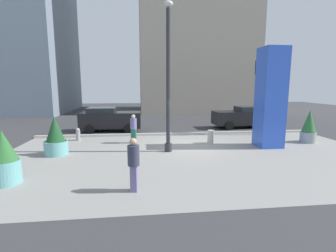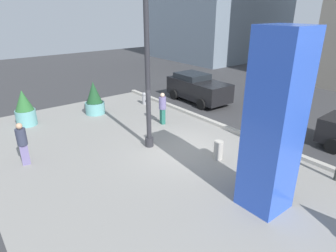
% 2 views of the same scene
% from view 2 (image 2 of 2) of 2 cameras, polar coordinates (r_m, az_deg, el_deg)
% --- Properties ---
extents(ground_plane, '(60.00, 60.00, 0.00)m').
position_cam_2_polar(ground_plane, '(15.01, 14.59, -0.23)').
color(ground_plane, '#38383A').
extents(plaza_pavement, '(18.00, 10.00, 0.02)m').
position_cam_2_polar(plaza_pavement, '(11.23, -4.83, -7.44)').
color(plaza_pavement, gray).
rests_on(plaza_pavement, ground_plane).
extents(curb_strip, '(18.00, 0.24, 0.16)m').
position_cam_2_polar(curb_strip, '(14.33, 12.45, -0.76)').
color(curb_strip, '#B7B2A8').
rests_on(curb_strip, ground_plane).
extents(lamp_post, '(0.44, 0.44, 7.01)m').
position_cam_2_polar(lamp_post, '(11.52, -4.04, 11.54)').
color(lamp_post, '#2D2D33').
rests_on(lamp_post, ground_plane).
extents(art_pillar_blue, '(1.22, 1.22, 5.15)m').
position_cam_2_polar(art_pillar_blue, '(8.37, 19.93, 0.11)').
color(art_pillar_blue, blue).
rests_on(art_pillar_blue, ground_plane).
extents(potted_plant_by_pillar, '(0.97, 0.97, 1.81)m').
position_cam_2_polar(potted_plant_by_pillar, '(16.18, -26.16, 3.01)').
color(potted_plant_by_pillar, '#6BB2B2').
rests_on(potted_plant_by_pillar, ground_plane).
extents(potted_plant_curbside, '(1.06, 1.06, 1.82)m').
position_cam_2_polar(potted_plant_curbside, '(16.68, -14.17, 5.00)').
color(potted_plant_curbside, '#6BB2B2').
rests_on(potted_plant_curbside, ground_plane).
extents(fire_hydrant, '(0.36, 0.26, 0.75)m').
position_cam_2_polar(fire_hydrant, '(17.99, -4.63, 5.38)').
color(fire_hydrant, '#99999E').
rests_on(fire_hydrant, ground_plane).
extents(concrete_bollard, '(0.36, 0.36, 0.75)m').
position_cam_2_polar(concrete_bollard, '(11.57, 9.78, -4.67)').
color(concrete_bollard, '#B2ADA3').
rests_on(concrete_bollard, ground_plane).
extents(car_passing_lane, '(4.25, 2.14, 1.69)m').
position_cam_2_polar(car_passing_lane, '(18.49, 5.82, 7.41)').
color(car_passing_lane, black).
rests_on(car_passing_lane, ground_plane).
extents(pedestrian_on_sidewalk, '(0.44, 0.44, 1.63)m').
position_cam_2_polar(pedestrian_on_sidewalk, '(14.66, -1.08, 3.73)').
color(pedestrian_on_sidewalk, '#236656').
rests_on(pedestrian_on_sidewalk, ground_plane).
extents(pedestrian_by_curb, '(0.41, 0.41, 1.68)m').
position_cam_2_polar(pedestrian_by_curb, '(12.03, -26.53, -2.81)').
color(pedestrian_by_curb, slate).
rests_on(pedestrian_by_curb, ground_plane).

